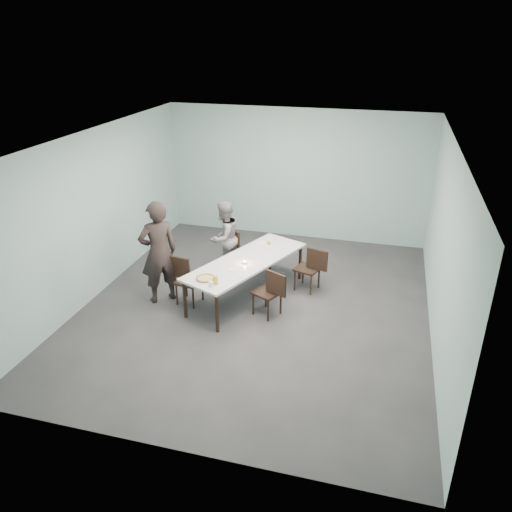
% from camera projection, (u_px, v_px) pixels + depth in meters
% --- Properties ---
extents(ground, '(7.00, 7.00, 0.00)m').
position_uv_depth(ground, '(256.00, 306.00, 9.00)').
color(ground, '#333335').
rests_on(ground, ground).
extents(room_shell, '(6.02, 7.02, 3.01)m').
position_uv_depth(room_shell, '(256.00, 199.00, 8.15)').
color(room_shell, '#99BFC1').
rests_on(room_shell, ground).
extents(table, '(1.84, 2.75, 0.75)m').
position_uv_depth(table, '(246.00, 263.00, 9.04)').
color(table, white).
rests_on(table, ground).
extents(chair_near_left, '(0.64, 0.48, 0.87)m').
position_uv_depth(chair_near_left, '(185.00, 277.00, 8.96)').
color(chair_near_left, black).
rests_on(chair_near_left, ground).
extents(chair_far_left, '(0.62, 0.59, 0.87)m').
position_uv_depth(chair_far_left, '(236.00, 248.00, 10.12)').
color(chair_far_left, black).
rests_on(chair_far_left, ground).
extents(chair_near_right, '(0.65, 0.56, 0.87)m').
position_uv_depth(chair_near_right, '(271.00, 290.00, 8.51)').
color(chair_near_right, black).
rests_on(chair_near_right, ground).
extents(chair_far_right, '(0.65, 0.53, 0.87)m').
position_uv_depth(chair_far_right, '(311.00, 266.00, 9.35)').
color(chair_far_right, black).
rests_on(chair_far_right, ground).
extents(diner_near, '(0.82, 0.81, 1.91)m').
position_uv_depth(diner_near, '(159.00, 252.00, 8.83)').
color(diner_near, black).
rests_on(diner_near, ground).
extents(diner_far, '(0.81, 0.89, 1.50)m').
position_uv_depth(diner_far, '(224.00, 238.00, 9.98)').
color(diner_far, gray).
rests_on(diner_far, ground).
extents(pizza, '(0.34, 0.34, 0.04)m').
position_uv_depth(pizza, '(205.00, 278.00, 8.32)').
color(pizza, white).
rests_on(pizza, table).
extents(side_plate, '(0.18, 0.18, 0.01)m').
position_uv_depth(side_plate, '(233.00, 270.00, 8.65)').
color(side_plate, white).
rests_on(side_plate, table).
extents(beer_glass, '(0.08, 0.08, 0.15)m').
position_uv_depth(beer_glass, '(216.00, 280.00, 8.14)').
color(beer_glass, gold).
rests_on(beer_glass, table).
extents(water_tumbler, '(0.08, 0.08, 0.09)m').
position_uv_depth(water_tumbler, '(211.00, 284.00, 8.08)').
color(water_tumbler, silver).
rests_on(water_tumbler, table).
extents(tealight, '(0.06, 0.06, 0.05)m').
position_uv_depth(tealight, '(245.00, 263.00, 8.87)').
color(tealight, silver).
rests_on(tealight, table).
extents(amber_tumbler, '(0.07, 0.07, 0.08)m').
position_uv_depth(amber_tumbler, '(269.00, 243.00, 9.63)').
color(amber_tumbler, gold).
rests_on(amber_tumbler, table).
extents(menu, '(0.36, 0.32, 0.01)m').
position_uv_depth(menu, '(264.00, 244.00, 9.69)').
color(menu, silver).
rests_on(menu, table).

